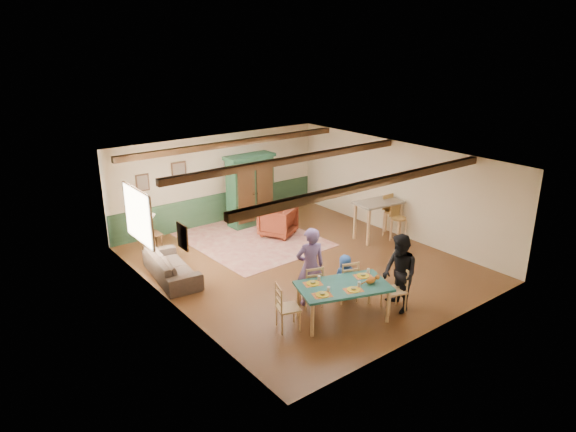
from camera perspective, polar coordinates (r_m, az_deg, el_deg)
floor at (r=13.04m, az=1.49°, el=-5.29°), size 8.00×8.00×0.00m
wall_back at (r=15.71m, az=-7.70°, el=4.08°), size 7.00×0.02×2.70m
wall_left at (r=10.82m, az=-13.04°, el=-3.33°), size 0.02×8.00×2.70m
wall_right at (r=14.90m, az=12.08°, el=2.98°), size 0.02×8.00×2.70m
ceiling at (r=12.17m, az=1.60°, el=6.36°), size 7.00×8.00×0.02m
wainscot_back at (r=15.95m, az=-7.52°, el=0.94°), size 6.95×0.03×0.90m
ceiling_beam_front at (r=10.56m, az=9.50°, el=3.60°), size 6.95×0.16×0.16m
ceiling_beam_mid at (r=12.50m, az=0.43°, el=6.29°), size 6.95×0.16×0.16m
ceiling_beam_back at (r=14.59m, az=-5.92°, el=8.06°), size 6.95×0.16×0.16m
window_left at (r=12.24m, az=-16.37°, el=0.05°), size 0.06×1.60×1.30m
picture_left_wall at (r=10.17m, az=-11.62°, el=-2.26°), size 0.04×0.42×0.52m
picture_back_a at (r=14.99m, az=-12.03°, el=4.87°), size 0.45×0.04×0.55m
picture_back_b at (r=14.61m, az=-15.86°, el=3.58°), size 0.38×0.04×0.48m
dining_table at (r=10.50m, az=6.10°, el=-9.51°), size 2.04×1.55×0.75m
dining_chair_far_left at (r=10.91m, az=2.61°, el=-7.68°), size 0.54×0.56×0.95m
dining_chair_far_right at (r=11.19m, az=6.49°, el=-7.05°), size 0.54×0.56×0.95m
dining_chair_end_left at (r=10.08m, az=0.02°, el=-10.06°), size 0.56×0.54×0.95m
dining_chair_end_right at (r=10.94m, az=11.70°, el=-8.00°), size 0.56×0.54×0.95m
person_man at (r=10.80m, az=2.49°, el=-5.65°), size 0.73×0.60×1.73m
person_woman at (r=10.83m, az=12.29°, el=-6.25°), size 0.86×0.97×1.66m
person_child at (r=11.24m, az=6.33°, el=-6.75°), size 0.57×0.47×1.01m
cat at (r=10.43m, az=9.21°, el=-6.99°), size 0.39×0.25×0.18m
place_setting_near_left at (r=9.90m, az=3.83°, el=-8.50°), size 0.48×0.42×0.11m
place_setting_near_center at (r=10.14m, az=7.29°, el=-7.92°), size 0.48×0.42×0.11m
place_setting_far_left at (r=10.31m, az=2.79°, el=-7.28°), size 0.48×0.42×0.11m
place_setting_far_right at (r=10.73m, az=8.34°, el=-6.39°), size 0.48×0.42×0.11m
area_rug at (r=14.56m, az=-3.97°, el=-2.60°), size 3.33×3.90×0.01m
armoire at (r=15.44m, az=-4.22°, el=2.89°), size 1.54×0.65×2.16m
armchair at (r=14.72m, az=-1.17°, el=-0.57°), size 1.25×1.26×0.85m
sofa at (r=12.47m, az=-12.83°, el=-5.45°), size 1.05×2.16×0.61m
end_table at (r=13.91m, az=-14.86°, el=-3.04°), size 0.47×0.47×0.58m
table_lamp at (r=13.72m, az=-15.05°, el=-0.90°), size 0.32×0.32×0.53m
counter_table at (r=14.65m, az=9.92°, el=-0.45°), size 1.39×0.91×1.10m
bar_stool_left at (r=14.55m, az=12.18°, el=-0.75°), size 0.41×0.45×1.09m
bar_stool_right at (r=14.87m, az=11.49°, el=-0.04°), size 0.43×0.47×1.20m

